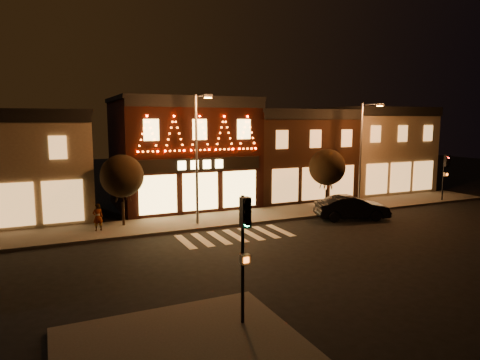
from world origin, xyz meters
TOP-DOWN VIEW (x-y plane):
  - ground at (0.00, 0.00)m, footprint 120.00×120.00m
  - sidewalk_far at (2.00, 8.00)m, footprint 44.00×4.00m
  - building_pulp at (0.00, 13.98)m, footprint 10.20×8.34m
  - building_right_a at (9.50, 13.99)m, footprint 9.20×8.28m
  - building_right_b at (18.50, 13.99)m, footprint 9.20×8.28m
  - traffic_signal_near at (-4.27, -6.32)m, footprint 0.30×0.43m
  - traffic_signal_far at (19.79, 6.47)m, footprint 0.34×0.43m
  - streetlamp_mid at (-1.14, 7.02)m, footprint 0.54×1.84m
  - streetlamp_right at (11.94, 7.28)m, footprint 0.61×1.77m
  - tree_left at (-5.51, 8.67)m, footprint 2.63×2.63m
  - tree_right at (8.89, 7.52)m, footprint 2.65×2.65m
  - dark_sedan at (8.85, 4.56)m, footprint 5.14×3.14m
  - pedestrian at (-7.10, 7.95)m, footprint 0.66×0.49m

SIDE VIEW (x-z plane):
  - ground at x=0.00m, z-range 0.00..0.00m
  - sidewalk_far at x=2.00m, z-range 0.00..0.15m
  - dark_sedan at x=8.85m, z-range 0.00..1.60m
  - pedestrian at x=-7.10m, z-range 0.15..1.78m
  - traffic_signal_far at x=19.79m, z-range 0.95..4.67m
  - traffic_signal_near at x=-4.27m, z-range 1.00..5.15m
  - tree_left at x=-5.51m, z-range 1.03..5.43m
  - tree_right at x=8.89m, z-range 1.03..5.46m
  - building_right_a at x=9.50m, z-range 0.01..7.51m
  - building_right_b at x=18.50m, z-range 0.01..7.81m
  - building_pulp at x=0.00m, z-range 0.01..8.31m
  - streetlamp_right at x=11.94m, z-range 0.82..8.55m
  - streetlamp_mid at x=-1.14m, z-range 0.85..8.87m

